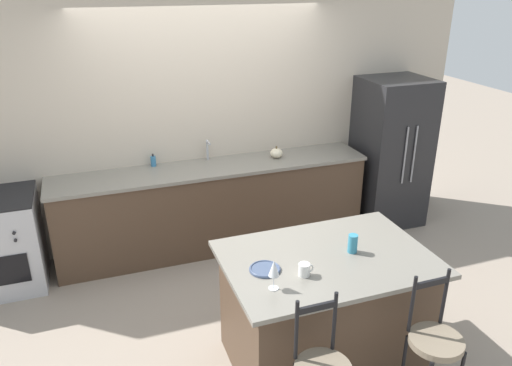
# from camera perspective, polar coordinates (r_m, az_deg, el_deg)

# --- Properties ---
(ground_plane) EXTENTS (18.00, 18.00, 0.00)m
(ground_plane) POSITION_cam_1_polar(r_m,az_deg,el_deg) (5.32, -3.66, -8.72)
(ground_plane) COLOR gray
(wall_back) EXTENTS (6.00, 0.07, 2.70)m
(wall_back) POSITION_cam_1_polar(r_m,az_deg,el_deg) (5.35, -5.95, 7.20)
(wall_back) COLOR beige
(wall_back) RESTS_ON ground_plane
(back_counter) EXTENTS (3.32, 0.62, 0.93)m
(back_counter) POSITION_cam_1_polar(r_m,az_deg,el_deg) (5.40, -4.81, -2.64)
(back_counter) COLOR #4C3828
(back_counter) RESTS_ON ground_plane
(sink_faucet) EXTENTS (0.02, 0.13, 0.22)m
(sink_faucet) POSITION_cam_1_polar(r_m,az_deg,el_deg) (5.34, -5.54, 4.03)
(sink_faucet) COLOR #ADAFB5
(sink_faucet) RESTS_ON back_counter
(kitchen_island) EXTENTS (1.49, 1.02, 0.92)m
(kitchen_island) POSITION_cam_1_polar(r_m,az_deg,el_deg) (3.88, 7.79, -14.11)
(kitchen_island) COLOR #4C3828
(kitchen_island) RESTS_ON ground_plane
(refrigerator) EXTENTS (0.74, 0.72, 1.72)m
(refrigerator) POSITION_cam_1_polar(r_m,az_deg,el_deg) (6.02, 15.07, 3.42)
(refrigerator) COLOR #232326
(refrigerator) RESTS_ON ground_plane
(bar_stool_far) EXTENTS (0.34, 0.34, 1.09)m
(bar_stool_far) POSITION_cam_1_polar(r_m,az_deg,el_deg) (3.54, 19.56, -17.87)
(bar_stool_far) COLOR black
(bar_stool_far) RESTS_ON ground_plane
(dinner_plate) EXTENTS (0.22, 0.22, 0.02)m
(dinner_plate) POSITION_cam_1_polar(r_m,az_deg,el_deg) (3.44, 1.03, -9.80)
(dinner_plate) COLOR #425170
(dinner_plate) RESTS_ON kitchen_island
(wine_glass) EXTENTS (0.07, 0.07, 0.21)m
(wine_glass) POSITION_cam_1_polar(r_m,az_deg,el_deg) (3.19, 2.06, -9.78)
(wine_glass) COLOR white
(wine_glass) RESTS_ON kitchen_island
(coffee_mug) EXTENTS (0.11, 0.08, 0.09)m
(coffee_mug) POSITION_cam_1_polar(r_m,az_deg,el_deg) (3.39, 5.57, -9.82)
(coffee_mug) COLOR white
(coffee_mug) RESTS_ON kitchen_island
(tumbler_cup) EXTENTS (0.07, 0.07, 0.14)m
(tumbler_cup) POSITION_cam_1_polar(r_m,az_deg,el_deg) (3.68, 10.99, -6.81)
(tumbler_cup) COLOR teal
(tumbler_cup) RESTS_ON kitchen_island
(pumpkin_decoration) EXTENTS (0.13, 0.13, 0.13)m
(pumpkin_decoration) POSITION_cam_1_polar(r_m,az_deg,el_deg) (5.41, 2.35, 3.44)
(pumpkin_decoration) COLOR beige
(pumpkin_decoration) RESTS_ON back_counter
(soap_bottle) EXTENTS (0.06, 0.06, 0.13)m
(soap_bottle) POSITION_cam_1_polar(r_m,az_deg,el_deg) (5.27, -11.66, 2.47)
(soap_bottle) COLOR teal
(soap_bottle) RESTS_ON back_counter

